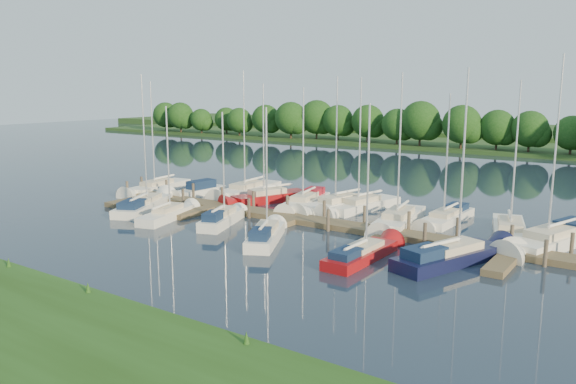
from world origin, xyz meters
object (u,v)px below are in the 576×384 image
Objects in this scene: sailboat_n_5 at (338,207)px; dock at (291,220)px; motorboat at (200,191)px; sailboat_s_2 at (222,220)px; sailboat_n_0 at (157,189)px.

dock is at bearing 96.46° from sailboat_n_5.
sailboat_s_2 is (9.49, -7.67, -0.02)m from motorboat.
dock is at bearing 162.27° from sailboat_n_0.
sailboat_s_2 is at bearing -139.84° from dock.
sailboat_n_0 is 15.89m from sailboat_s_2.
sailboat_n_5 is (0.66, 6.02, 0.08)m from dock.
motorboat is 12.20m from sailboat_s_2.
sailboat_n_5 is 1.30× the size of sailboat_s_2.
sailboat_n_0 reaches higher than motorboat.
sailboat_n_0 is at bearing 136.23° from sailboat_s_2.
dock is 3.59× the size of sailboat_n_0.
dock is 3.48× the size of sailboat_n_5.
dock is 18.70m from sailboat_n_0.
sailboat_s_2 is at bearing 145.79° from motorboat.
sailboat_n_0 is 19.24m from sailboat_n_5.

